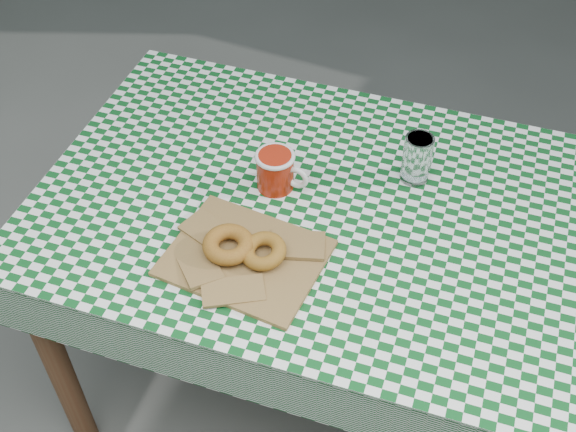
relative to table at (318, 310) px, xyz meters
The scene contains 8 objects.
ground 0.40m from the table, 155.22° to the right, with size 60.00×60.00×0.00m, color #4C4C47.
table is the anchor object (origin of this frame).
tablecloth 0.38m from the table, 90.00° to the right, with size 1.23×0.83×0.01m, color #0B4719.
paper_bag 0.45m from the table, 112.41° to the right, with size 0.30×0.24×0.02m, color olive.
bagel_front 0.48m from the table, 119.72° to the right, with size 0.10×0.10×0.03m, color olive.
bagel_back 0.46m from the table, 104.26° to the right, with size 0.09×0.09×0.03m, color brown.
coffee_mug 0.44m from the table, behind, with size 0.16×0.16×0.09m, color #961C09, non-canonical shape.
drinking_glass 0.49m from the table, 46.37° to the left, with size 0.06×0.06×0.11m, color white.
Camera 1 is at (0.50, -0.97, 1.86)m, focal length 45.10 mm.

